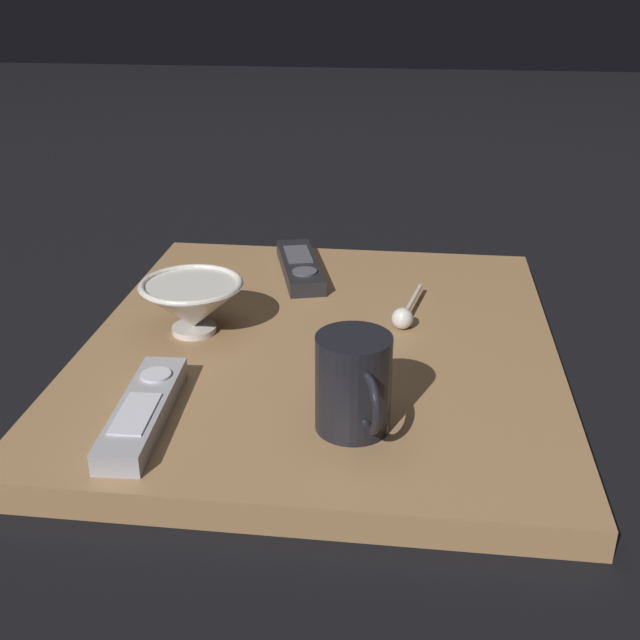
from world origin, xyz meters
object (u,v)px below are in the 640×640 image
(tv_remote_near, at_px, (300,267))
(tv_remote_far, at_px, (143,411))
(cereal_bowl, at_px, (192,305))
(teaspoon, at_px, (404,316))
(coffee_mug, at_px, (354,384))

(tv_remote_near, height_order, tv_remote_far, tv_remote_far)
(cereal_bowl, height_order, tv_remote_far, cereal_bowl)
(teaspoon, relative_size, tv_remote_near, 0.65)
(tv_remote_far, bearing_deg, cereal_bowl, 1.37)
(cereal_bowl, xyz_separation_m, teaspoon, (0.06, -0.27, -0.03))
(cereal_bowl, xyz_separation_m, tv_remote_far, (-0.21, -0.01, -0.03))
(coffee_mug, distance_m, teaspoon, 0.26)
(cereal_bowl, height_order, coffee_mug, coffee_mug)
(cereal_bowl, distance_m, tv_remote_far, 0.22)
(tv_remote_far, bearing_deg, teaspoon, -44.47)
(coffee_mug, xyz_separation_m, tv_remote_near, (0.42, 0.12, -0.04))
(cereal_bowl, bearing_deg, teaspoon, -78.44)
(cereal_bowl, height_order, teaspoon, cereal_bowl)
(cereal_bowl, bearing_deg, coffee_mug, -131.91)
(coffee_mug, height_order, teaspoon, coffee_mug)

